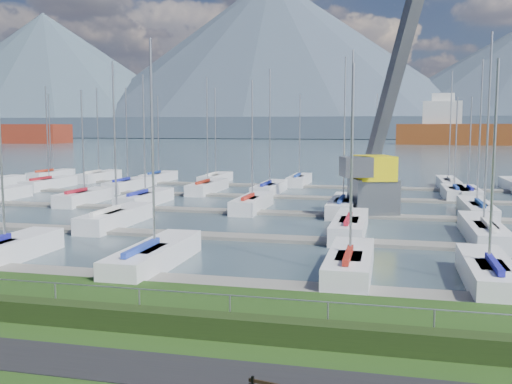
% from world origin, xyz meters
% --- Properties ---
extents(path, '(160.00, 2.00, 0.04)m').
position_xyz_m(path, '(0.00, -3.00, 0.01)').
color(path, black).
rests_on(path, grass).
extents(water, '(800.00, 540.00, 0.20)m').
position_xyz_m(water, '(0.00, 260.00, -0.40)').
color(water, '#3B4D56').
extents(hedge, '(80.00, 0.70, 0.70)m').
position_xyz_m(hedge, '(0.00, -0.40, 0.35)').
color(hedge, '#1F2F11').
rests_on(hedge, grass).
extents(fence, '(80.00, 0.04, 0.04)m').
position_xyz_m(fence, '(0.00, 0.00, 1.20)').
color(fence, '#97999F').
rests_on(fence, grass).
extents(foothill, '(900.00, 80.00, 12.00)m').
position_xyz_m(foothill, '(0.00, 330.00, 6.00)').
color(foothill, '#435162').
rests_on(foothill, water).
extents(mountains, '(1190.00, 360.00, 115.00)m').
position_xyz_m(mountains, '(7.35, 404.62, 46.68)').
color(mountains, '#3C4758').
rests_on(mountains, water).
extents(docks, '(90.00, 41.60, 0.25)m').
position_xyz_m(docks, '(0.00, 26.00, -0.22)').
color(docks, slate).
rests_on(docks, water).
extents(crane, '(7.35, 13.05, 22.35)m').
position_xyz_m(crane, '(5.96, 28.21, 5.33)').
color(crane, slate).
rests_on(crane, water).
extents(sailboat_fleet, '(72.59, 49.23, 12.78)m').
position_xyz_m(sailboat_fleet, '(-0.54, 28.88, 5.31)').
color(sailboat_fleet, beige).
rests_on(sailboat_fleet, water).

